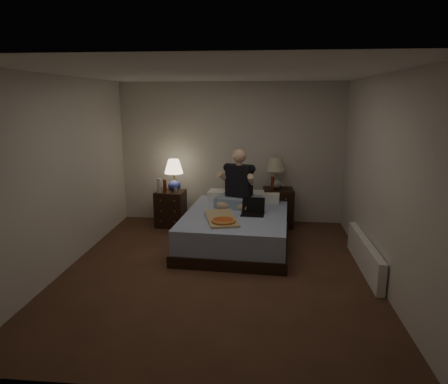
# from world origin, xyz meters

# --- Properties ---
(floor) EXTENTS (4.00, 4.50, 0.00)m
(floor) POSITION_xyz_m (0.00, 0.00, 0.00)
(floor) COLOR brown
(floor) RESTS_ON ground
(ceiling) EXTENTS (4.00, 4.50, 0.00)m
(ceiling) POSITION_xyz_m (0.00, 0.00, 2.50)
(ceiling) COLOR white
(ceiling) RESTS_ON ground
(wall_back) EXTENTS (4.00, 0.00, 2.50)m
(wall_back) POSITION_xyz_m (0.00, 2.25, 1.25)
(wall_back) COLOR silver
(wall_back) RESTS_ON ground
(wall_front) EXTENTS (4.00, 0.00, 2.50)m
(wall_front) POSITION_xyz_m (0.00, -2.25, 1.25)
(wall_front) COLOR silver
(wall_front) RESTS_ON ground
(wall_left) EXTENTS (0.00, 4.50, 2.50)m
(wall_left) POSITION_xyz_m (-2.00, 0.00, 1.25)
(wall_left) COLOR silver
(wall_left) RESTS_ON ground
(wall_right) EXTENTS (0.00, 4.50, 2.50)m
(wall_right) POSITION_xyz_m (2.00, 0.00, 1.25)
(wall_right) COLOR silver
(wall_right) RESTS_ON ground
(bed) EXTENTS (1.66, 2.13, 0.51)m
(bed) POSITION_xyz_m (0.18, 0.98, 0.25)
(bed) COLOR #5772AE
(bed) RESTS_ON floor
(nightstand_left) EXTENTS (0.51, 0.46, 0.63)m
(nightstand_left) POSITION_xyz_m (-1.03, 1.82, 0.31)
(nightstand_left) COLOR black
(nightstand_left) RESTS_ON floor
(nightstand_right) EXTENTS (0.54, 0.49, 0.67)m
(nightstand_right) POSITION_xyz_m (0.85, 1.99, 0.33)
(nightstand_right) COLOR black
(nightstand_right) RESTS_ON floor
(lamp_left) EXTENTS (0.35, 0.35, 0.56)m
(lamp_left) POSITION_xyz_m (-0.96, 1.83, 0.91)
(lamp_left) COLOR #283393
(lamp_left) RESTS_ON nightstand_left
(lamp_right) EXTENTS (0.38, 0.38, 0.56)m
(lamp_right) POSITION_xyz_m (0.80, 2.01, 0.95)
(lamp_right) COLOR gray
(lamp_right) RESTS_ON nightstand_right
(water_bottle) EXTENTS (0.07, 0.07, 0.25)m
(water_bottle) POSITION_xyz_m (-1.19, 1.68, 0.75)
(water_bottle) COLOR silver
(water_bottle) RESTS_ON nightstand_left
(soda_can) EXTENTS (0.07, 0.07, 0.10)m
(soda_can) POSITION_xyz_m (-0.92, 1.74, 0.68)
(soda_can) COLOR beige
(soda_can) RESTS_ON nightstand_left
(beer_bottle_left) EXTENTS (0.06, 0.06, 0.23)m
(beer_bottle_left) POSITION_xyz_m (-1.10, 1.70, 0.74)
(beer_bottle_left) COLOR #601C0D
(beer_bottle_left) RESTS_ON nightstand_left
(beer_bottle_right) EXTENTS (0.06, 0.06, 0.23)m
(beer_bottle_right) POSITION_xyz_m (0.75, 1.93, 0.78)
(beer_bottle_right) COLOR #5A1C0C
(beer_bottle_right) RESTS_ON nightstand_right
(person) EXTENTS (0.78, 0.69, 0.93)m
(person) POSITION_xyz_m (0.18, 1.34, 0.97)
(person) COLOR black
(person) RESTS_ON bed
(laptop) EXTENTS (0.36, 0.30, 0.24)m
(laptop) POSITION_xyz_m (0.43, 0.89, 0.63)
(laptop) COLOR black
(laptop) RESTS_ON bed
(pizza_box) EXTENTS (0.58, 0.84, 0.08)m
(pizza_box) POSITION_xyz_m (0.04, 0.39, 0.55)
(pizza_box) COLOR tan
(pizza_box) RESTS_ON bed
(radiator) EXTENTS (0.10, 1.60, 0.40)m
(radiator) POSITION_xyz_m (1.93, 0.22, 0.20)
(radiator) COLOR white
(radiator) RESTS_ON floor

